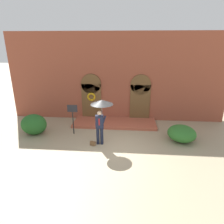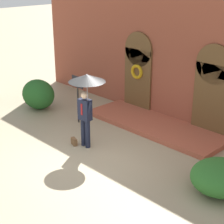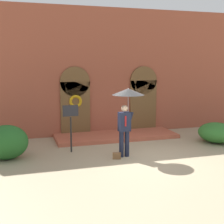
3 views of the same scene
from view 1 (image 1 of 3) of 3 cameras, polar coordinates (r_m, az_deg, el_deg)
name	(u,v)px [view 1 (image 1 of 3)]	position (r m, az deg, el deg)	size (l,w,h in m)	color
ground_plane	(110,148)	(10.07, -0.50, -10.18)	(80.00, 80.00, 0.00)	tan
building_facade	(116,79)	(13.10, 1.12, 9.33)	(14.00, 2.30, 5.60)	brown
person_with_umbrella	(101,109)	(9.67, -3.09, 0.94)	(1.10, 1.10, 2.36)	#191E33
handbag	(93,143)	(10.27, -5.49, -8.95)	(0.28, 0.12, 0.22)	brown
sign_post	(73,115)	(11.27, -11.17, -0.73)	(0.56, 0.06, 1.72)	black
shrub_left	(34,124)	(12.08, -21.43, -3.32)	(1.43, 1.16, 1.16)	#235B23
shrub_right	(182,133)	(11.23, 19.28, -5.78)	(1.47, 1.57, 0.80)	#2D6B28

